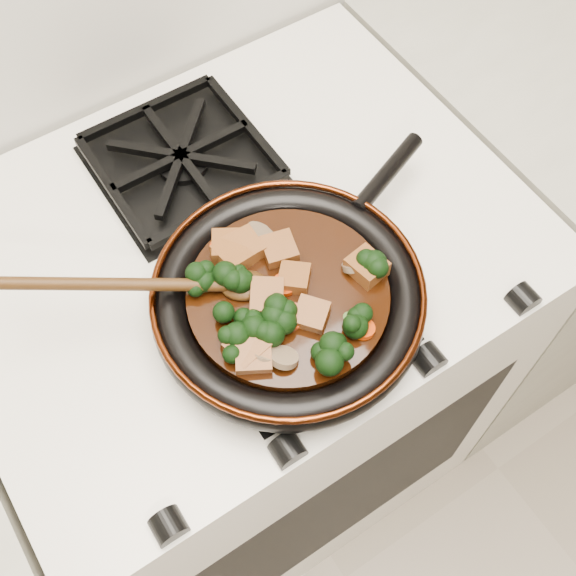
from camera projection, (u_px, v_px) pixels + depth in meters
stove at (250, 372)px, 1.34m from camera, size 0.76×0.60×0.90m
burner_grate_front at (293, 310)px, 0.88m from camera, size 0.23×0.23×0.03m
burner_grate_back at (182, 160)px, 1.00m from camera, size 0.23×0.23×0.03m
skillet at (289, 298)px, 0.85m from camera, size 0.44×0.33×0.05m
braising_sauce at (288, 297)px, 0.85m from camera, size 0.24×0.24×0.02m
tofu_cube_0 at (294, 279)px, 0.84m from camera, size 0.05×0.05×0.02m
tofu_cube_1 at (235, 255)px, 0.86m from camera, size 0.05×0.05×0.03m
tofu_cube_2 at (242, 249)px, 0.86m from camera, size 0.05×0.04×0.02m
tofu_cube_3 at (279, 250)px, 0.86m from camera, size 0.05×0.05×0.02m
tofu_cube_4 at (311, 315)px, 0.82m from camera, size 0.05×0.05×0.02m
tofu_cube_5 at (248, 348)px, 0.80m from camera, size 0.05×0.05×0.03m
tofu_cube_6 at (367, 267)px, 0.85m from camera, size 0.05×0.05×0.03m
tofu_cube_7 at (253, 357)px, 0.79m from camera, size 0.05×0.05×0.03m
tofu_cube_8 at (230, 247)px, 0.86m from camera, size 0.06×0.06×0.03m
tofu_cube_9 at (267, 298)px, 0.83m from camera, size 0.06×0.06×0.03m
broccoli_floret_0 at (334, 354)px, 0.79m from camera, size 0.07×0.07×0.07m
broccoli_floret_1 at (241, 319)px, 0.81m from camera, size 0.08×0.08×0.06m
broccoli_floret_2 at (237, 342)px, 0.79m from camera, size 0.09×0.08×0.07m
broccoli_floret_3 at (202, 283)px, 0.83m from camera, size 0.08×0.08×0.06m
broccoli_floret_4 at (369, 265)px, 0.85m from camera, size 0.08×0.08×0.07m
broccoli_floret_5 at (281, 314)px, 0.81m from camera, size 0.08×0.09×0.07m
broccoli_floret_6 at (272, 309)px, 0.82m from camera, size 0.07×0.07×0.06m
broccoli_floret_7 at (350, 317)px, 0.81m from camera, size 0.09×0.08×0.07m
broccoli_floret_8 at (271, 333)px, 0.80m from camera, size 0.09×0.09×0.06m
broccoli_floret_9 at (233, 285)px, 0.83m from camera, size 0.09×0.08×0.08m
carrot_coin_0 at (363, 329)px, 0.81m from camera, size 0.03×0.03×0.01m
carrot_coin_1 at (221, 247)px, 0.87m from camera, size 0.03×0.03×0.02m
carrot_coin_2 at (285, 284)px, 0.84m from camera, size 0.03×0.03×0.01m
carrot_coin_3 at (292, 317)px, 0.82m from camera, size 0.03×0.03×0.02m
mushroom_slice_0 at (260, 233)px, 0.87m from camera, size 0.04×0.04×0.03m
mushroom_slice_1 at (355, 265)px, 0.85m from camera, size 0.04×0.04×0.03m
mushroom_slice_2 at (265, 354)px, 0.79m from camera, size 0.04×0.04×0.02m
mushroom_slice_3 at (284, 358)px, 0.79m from camera, size 0.05×0.05×0.02m
wooden_spoon at (171, 285)px, 0.82m from camera, size 0.17×0.10×0.28m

